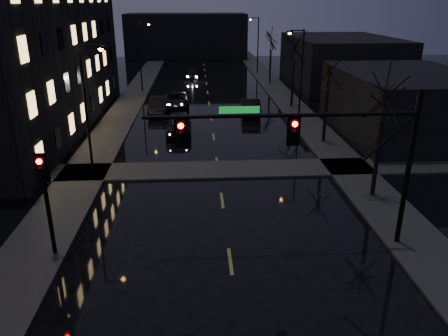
{
  "coord_description": "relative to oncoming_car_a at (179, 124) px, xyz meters",
  "views": [
    {
      "loc": [
        -1.23,
        -7.65,
        10.25
      ],
      "look_at": [
        -0.1,
        10.63,
        3.2
      ],
      "focal_mm": 35.0,
      "sensor_mm": 36.0,
      "label": 1
    }
  ],
  "objects": [
    {
      "name": "sidewalk_left",
      "position": [
        -5.69,
        8.07,
        -0.8
      ],
      "size": [
        3.0,
        140.0,
        0.12
      ],
      "primitive_type": "cube",
      "color": "#2D2D2B",
      "rests_on": "ground"
    },
    {
      "name": "sidewalk_right",
      "position": [
        11.31,
        8.07,
        -0.8
      ],
      "size": [
        3.0,
        140.0,
        0.12
      ],
      "primitive_type": "cube",
      "color": "#2D2D2B",
      "rests_on": "ground"
    },
    {
      "name": "sidewalk_cross",
      "position": [
        2.81,
        -8.43,
        -0.8
      ],
      "size": [
        40.0,
        3.0,
        0.12
      ],
      "primitive_type": "cube",
      "color": "#2D2D2B",
      "rests_on": "ground"
    },
    {
      "name": "apartment_block",
      "position": [
        -13.69,
        3.07,
        5.14
      ],
      "size": [
        12.0,
        30.0,
        12.0
      ],
      "primitive_type": "cube",
      "color": "black",
      "rests_on": "ground"
    },
    {
      "name": "commercial_right_near",
      "position": [
        18.31,
        -0.93,
        1.64
      ],
      "size": [
        10.0,
        14.0,
        5.0
      ],
      "primitive_type": "cube",
      "color": "black",
      "rests_on": "ground"
    },
    {
      "name": "commercial_right_far",
      "position": [
        19.81,
        21.07,
        2.14
      ],
      "size": [
        12.0,
        18.0,
        6.0
      ],
      "primitive_type": "cube",
      "color": "black",
      "rests_on": "ground"
    },
    {
      "name": "far_block",
      "position": [
        -0.19,
        51.07,
        3.14
      ],
      "size": [
        22.0,
        10.0,
        8.0
      ],
      "primitive_type": "cube",
      "color": "black",
      "rests_on": "ground"
    },
    {
      "name": "signal_mast",
      "position": [
        6.65,
        -17.94,
        4.01
      ],
      "size": [
        11.11,
        0.41,
        7.0
      ],
      "color": "black",
      "rests_on": "ground"
    },
    {
      "name": "signal_pole_left",
      "position": [
        -4.69,
        -17.94,
        2.15
      ],
      "size": [
        0.35,
        0.41,
        4.53
      ],
      "color": "black",
      "rests_on": "ground"
    },
    {
      "name": "tree_near",
      "position": [
        11.21,
        -12.93,
        5.36
      ],
      "size": [
        3.52,
        3.52,
        8.08
      ],
      "color": "black",
      "rests_on": "ground"
    },
    {
      "name": "tree_mid_a",
      "position": [
        11.21,
        -2.93,
        4.97
      ],
      "size": [
        3.3,
        3.3,
        7.58
      ],
      "color": "black",
      "rests_on": "ground"
    },
    {
      "name": "tree_mid_b",
      "position": [
        11.21,
        9.07,
        5.75
      ],
      "size": [
        3.74,
        3.74,
        8.59
      ],
      "color": "black",
      "rests_on": "ground"
    },
    {
      "name": "tree_far",
      "position": [
        11.21,
        23.07,
        5.2
      ],
      "size": [
        3.43,
        3.43,
        7.88
      ],
      "color": "black",
      "rests_on": "ground"
    },
    {
      "name": "streetlight_l_near",
      "position": [
        -4.78,
        -8.93,
        3.92
      ],
      "size": [
        1.53,
        0.28,
        8.0
      ],
      "color": "black",
      "rests_on": "ground"
    },
    {
      "name": "streetlight_l_far",
      "position": [
        -4.78,
        18.07,
        3.92
      ],
      "size": [
        1.53,
        0.28,
        8.0
      ],
      "color": "black",
      "rests_on": "ground"
    },
    {
      "name": "streetlight_r_mid",
      "position": [
        10.39,
        3.07,
        3.92
      ],
      "size": [
        1.53,
        0.28,
        8.0
      ],
      "color": "black",
      "rests_on": "ground"
    },
    {
      "name": "streetlight_r_far",
      "position": [
        10.39,
        31.07,
        3.92
      ],
      "size": [
        1.53,
        0.28,
        8.0
      ],
      "color": "black",
      "rests_on": "ground"
    },
    {
      "name": "oncoming_car_a",
      "position": [
        0.0,
        0.0,
        0.0
      ],
      "size": [
        2.12,
        5.07,
        1.71
      ],
      "primitive_type": "imported",
      "rotation": [
        0.0,
        0.0,
        0.02
      ],
      "color": "black",
      "rests_on": "ground"
    },
    {
      "name": "oncoming_car_b",
      "position": [
        -2.15,
        6.93,
        -0.05
      ],
      "size": [
        1.75,
        4.89,
        1.61
      ],
      "primitive_type": "imported",
      "rotation": [
        0.0,
        0.0,
        -0.01
      ],
      "color": "black",
      "rests_on": "ground"
    },
    {
      "name": "oncoming_car_c",
      "position": [
        -0.58,
        9.96,
        -0.14
      ],
      "size": [
        2.78,
        5.34,
        1.44
      ],
      "primitive_type": "imported",
      "rotation": [
        0.0,
        0.0,
        0.08
      ],
      "color": "black",
      "rests_on": "ground"
    },
    {
      "name": "oncoming_car_d",
      "position": [
        0.95,
        26.86,
        -0.19
      ],
      "size": [
        2.07,
        4.65,
        1.33
      ],
      "primitive_type": "imported",
      "rotation": [
        0.0,
        0.0,
        -0.05
      ],
      "color": "black",
      "rests_on": "ground"
    },
    {
      "name": "lead_car",
      "position": [
        6.59,
        6.06,
        -0.05
      ],
      "size": [
        1.98,
        4.99,
        1.62
      ],
      "primitive_type": "imported",
      "rotation": [
        0.0,
        0.0,
        3.09
      ],
      "color": "black",
      "rests_on": "ground"
    }
  ]
}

